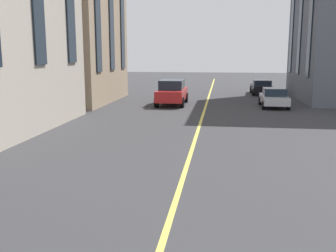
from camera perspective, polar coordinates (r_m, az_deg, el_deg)
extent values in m
cube|color=#D8C64C|center=(20.38, 4.52, -0.31)|extent=(80.00, 0.16, 0.01)
cube|color=#B21E1E|center=(29.56, 0.60, 4.65)|extent=(4.70, 1.95, 0.80)
cube|color=#19232D|center=(29.49, 0.60, 6.10)|extent=(2.59, 1.72, 0.70)
cylinder|color=black|center=(27.97, 2.10, 3.48)|extent=(0.76, 0.27, 0.76)
cylinder|color=black|center=(28.22, -1.70, 3.55)|extent=(0.76, 0.27, 0.76)
cylinder|color=black|center=(31.04, 2.68, 4.19)|extent=(0.76, 0.27, 0.76)
cylinder|color=black|center=(31.26, -0.75, 4.24)|extent=(0.76, 0.27, 0.76)
cube|color=black|center=(38.22, 13.54, 5.44)|extent=(4.40, 1.80, 0.55)
cube|color=#19232D|center=(37.96, 13.61, 6.20)|extent=(1.85, 1.58, 0.50)
cylinder|color=black|center=(39.61, 12.08, 5.27)|extent=(0.64, 0.22, 0.64)
cylinder|color=black|center=(39.77, 14.57, 5.19)|extent=(0.64, 0.22, 0.64)
cylinder|color=black|center=(36.73, 12.40, 4.86)|extent=(0.64, 0.22, 0.64)
cylinder|color=black|center=(36.90, 15.08, 4.77)|extent=(0.64, 0.22, 0.64)
cube|color=#B7BABF|center=(29.20, 15.25, 3.80)|extent=(3.90, 1.75, 0.55)
cube|color=#19232D|center=(28.95, 15.35, 4.84)|extent=(1.64, 1.54, 0.55)
cylinder|color=black|center=(30.41, 13.35, 3.62)|extent=(0.60, 0.21, 0.60)
cylinder|color=black|center=(30.62, 16.48, 3.52)|extent=(0.60, 0.21, 0.60)
cylinder|color=black|center=(27.87, 13.83, 2.99)|extent=(0.60, 0.21, 0.60)
cylinder|color=black|center=(28.09, 17.25, 2.88)|extent=(0.60, 0.21, 0.60)
cube|color=#19232D|center=(35.11, 18.98, 16.51)|extent=(1.10, 0.10, 11.39)
cube|color=#19232D|center=(38.91, 17.86, 15.94)|extent=(1.10, 0.10, 11.39)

